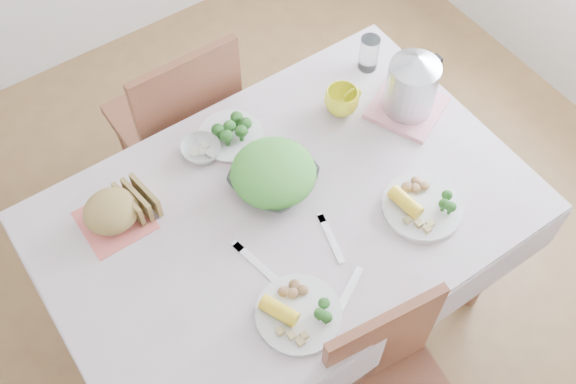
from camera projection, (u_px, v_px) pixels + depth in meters
floor at (287, 309)px, 2.74m from camera, size 3.60×3.60×0.00m
dining_table at (287, 266)px, 2.43m from camera, size 1.40×0.90×0.75m
tablecloth at (286, 211)px, 2.11m from camera, size 1.50×1.00×0.01m
chair_far at (174, 120)px, 2.69m from camera, size 0.44×0.44×0.96m
salad_bowl at (274, 179)px, 2.14m from camera, size 0.32×0.32×0.06m
dinner_plate_left at (299, 314)px, 1.90m from camera, size 0.27×0.27×0.02m
dinner_plate_right at (422, 207)px, 2.10m from camera, size 0.31×0.31×0.02m
broccoli_plate at (231, 136)px, 2.26m from camera, size 0.25×0.25×0.02m
napkin at (115, 220)px, 2.08m from camera, size 0.21×0.21×0.00m
bread_loaf at (111, 211)px, 2.04m from camera, size 0.18×0.17×0.10m
fruit_bowl at (201, 150)px, 2.21m from camera, size 0.17×0.17×0.04m
yellow_mug at (342, 101)px, 2.29m from camera, size 0.14×0.14×0.09m
glass_tumbler at (369, 54)px, 2.39m from camera, size 0.08×0.08×0.13m
pink_tray at (407, 108)px, 2.33m from camera, size 0.30×0.30×0.02m
electric_kettle at (412, 85)px, 2.23m from camera, size 0.18×0.18×0.24m
fork_left at (258, 264)px, 2.00m from camera, size 0.06×0.20×0.00m
fork_right at (331, 239)px, 2.05m from camera, size 0.07×0.18×0.00m
knife at (346, 295)px, 1.95m from camera, size 0.18×0.11×0.00m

